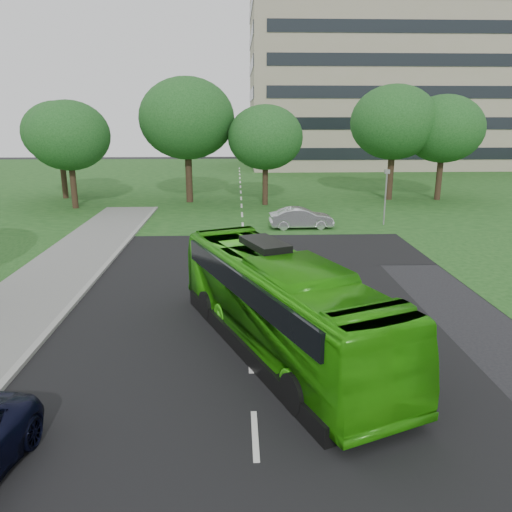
# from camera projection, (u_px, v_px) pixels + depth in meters

# --- Properties ---
(ground) EXTENTS (160.00, 160.00, 0.00)m
(ground) POSITION_uv_depth(u_px,v_px,m) (249.00, 332.00, 17.80)
(ground) COLOR black
(ground) RESTS_ON ground
(street_surfaces) EXTENTS (120.00, 120.00, 0.15)m
(street_surfaces) POSITION_uv_depth(u_px,v_px,m) (237.00, 213.00, 39.67)
(street_surfaces) COLOR black
(street_surfaces) RESTS_ON ground
(office_building) EXTENTS (40.10, 20.10, 25.00)m
(office_building) POSITION_uv_depth(u_px,v_px,m) (385.00, 81.00, 74.83)
(office_building) COLOR gray
(office_building) RESTS_ON ground
(tree_park_a) EXTENTS (6.56, 6.56, 8.72)m
(tree_park_a) POSITION_uv_depth(u_px,v_px,m) (69.00, 136.00, 40.16)
(tree_park_a) COLOR black
(tree_park_a) RESTS_ON ground
(tree_park_b) EXTENTS (8.18, 8.18, 10.72)m
(tree_park_b) POSITION_uv_depth(u_px,v_px,m) (187.00, 119.00, 42.81)
(tree_park_b) COLOR black
(tree_park_b) RESTS_ON ground
(tree_park_c) EXTENTS (6.33, 6.33, 8.41)m
(tree_park_c) POSITION_uv_depth(u_px,v_px,m) (265.00, 138.00, 41.82)
(tree_park_c) COLOR black
(tree_park_c) RESTS_ON ground
(tree_park_d) EXTENTS (7.70, 7.70, 10.19)m
(tree_park_d) POSITION_uv_depth(u_px,v_px,m) (394.00, 122.00, 44.24)
(tree_park_d) COLOR black
(tree_park_d) RESTS_ON ground
(tree_park_e) EXTENTS (6.99, 6.99, 9.32)m
(tree_park_e) POSITION_uv_depth(u_px,v_px,m) (444.00, 129.00, 44.28)
(tree_park_e) COLOR black
(tree_park_e) RESTS_ON ground
(tree_park_f) EXTENTS (6.60, 6.60, 8.82)m
(tree_park_f) POSITION_uv_depth(u_px,v_px,m) (59.00, 133.00, 45.22)
(tree_park_f) COLOR black
(tree_park_f) RESTS_ON ground
(bus) EXTENTS (6.85, 11.64, 3.20)m
(bus) POSITION_uv_depth(u_px,v_px,m) (280.00, 303.00, 16.15)
(bus) COLOR #2EA50E
(bus) RESTS_ON ground
(sedan) EXTENTS (4.39, 1.72, 1.42)m
(sedan) POSITION_uv_depth(u_px,v_px,m) (301.00, 218.00, 34.11)
(sedan) COLOR silver
(sedan) RESTS_ON ground
(camera_pole) EXTENTS (0.40, 0.38, 3.89)m
(camera_pole) POSITION_uv_depth(u_px,v_px,m) (386.00, 190.00, 34.71)
(camera_pole) COLOR gray
(camera_pole) RESTS_ON ground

